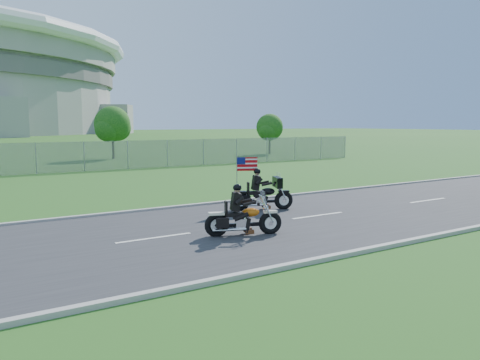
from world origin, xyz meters
TOP-DOWN VIEW (x-y plane):
  - ground at (0.00, 0.00)m, footprint 420.00×420.00m
  - road at (0.00, 0.00)m, footprint 120.00×8.00m
  - curb_north at (0.00, 4.05)m, footprint 120.00×0.18m
  - curb_south at (0.00, -4.05)m, footprint 120.00×0.18m
  - tree_fence_near at (6.04, 30.04)m, footprint 3.52×3.28m
  - tree_fence_far at (22.04, 28.03)m, footprint 3.08×2.87m
  - motorcycle_lead at (0.28, -0.99)m, footprint 2.17×1.06m
  - motorcycle_follow at (2.99, 1.95)m, footprint 2.24×1.20m

SIDE VIEW (x-z plane):
  - ground at x=0.00m, z-range 0.00..0.00m
  - road at x=0.00m, z-range 0.00..0.04m
  - curb_north at x=0.00m, z-range -0.01..0.11m
  - curb_south at x=0.00m, z-range -0.01..0.11m
  - motorcycle_lead at x=0.28m, z-range -0.28..1.25m
  - motorcycle_follow at x=2.99m, z-range -0.44..1.52m
  - tree_fence_far at x=22.04m, z-range 0.54..4.74m
  - tree_fence_near at x=6.04m, z-range 0.60..5.35m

